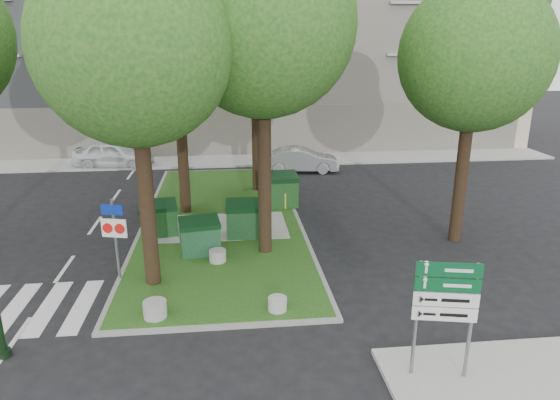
{
  "coord_description": "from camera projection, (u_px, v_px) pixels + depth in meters",
  "views": [
    {
      "loc": [
        0.81,
        -11.23,
        6.93
      ],
      "look_at": [
        2.48,
        4.24,
        2.0
      ],
      "focal_mm": 32.0,
      "sensor_mm": 36.0,
      "label": 1
    }
  ],
  "objects": [
    {
      "name": "car_silver",
      "position": [
        301.0,
        160.0,
        27.78
      ],
      "size": [
        4.26,
        1.85,
        1.36
      ],
      "primitive_type": "imported",
      "rotation": [
        0.0,
        0.0,
        1.47
      ],
      "color": "gray",
      "rests_on": "ground"
    },
    {
      "name": "tree_median_far",
      "position": [
        257.0,
        9.0,
        21.8
      ],
      "size": [
        5.8,
        5.8,
        11.93
      ],
      "color": "black",
      "rests_on": "ground"
    },
    {
      "name": "bollard_left",
      "position": [
        155.0,
        309.0,
        12.9
      ],
      "size": [
        0.61,
        0.61,
        0.43
      ],
      "primitive_type": "cylinder",
      "color": "#969793",
      "rests_on": "median_island"
    },
    {
      "name": "ground",
      "position": [
        201.0,
        328.0,
        12.65
      ],
      "size": [
        120.0,
        120.0,
        0.0
      ],
      "primitive_type": "plane",
      "color": "black",
      "rests_on": "ground"
    },
    {
      "name": "zebra_crossing",
      "position": [
        66.0,
        306.0,
        13.69
      ],
      "size": [
        5.0,
        3.0,
        0.01
      ],
      "primitive_type": "cube",
      "color": "silver",
      "rests_on": "ground"
    },
    {
      "name": "car_white",
      "position": [
        114.0,
        154.0,
        28.72
      ],
      "size": [
        4.69,
        2.36,
        1.53
      ],
      "primitive_type": "imported",
      "rotation": [
        0.0,
        0.0,
        1.44
      ],
      "color": "silver",
      "rests_on": "ground"
    },
    {
      "name": "directional_sign",
      "position": [
        445.0,
        302.0,
        10.19
      ],
      "size": [
        1.3,
        0.32,
        2.63
      ],
      "rotation": [
        0.0,
        0.0,
        -0.2
      ],
      "color": "slate",
      "rests_on": "sidewalk_corner"
    },
    {
      "name": "bollard_right",
      "position": [
        277.0,
        304.0,
        13.24
      ],
      "size": [
        0.5,
        0.5,
        0.36
      ],
      "primitive_type": "cylinder",
      "color": "#A9A7A3",
      "rests_on": "median_island"
    },
    {
      "name": "tree_median_near_right",
      "position": [
        266.0,
        5.0,
        14.77
      ],
      "size": [
        5.6,
        5.6,
        11.46
      ],
      "color": "black",
      "rests_on": "ground"
    },
    {
      "name": "tree_median_near_left",
      "position": [
        136.0,
        26.0,
        12.72
      ],
      "size": [
        5.2,
        5.2,
        10.53
      ],
      "color": "black",
      "rests_on": "ground"
    },
    {
      "name": "traffic_sign_pole",
      "position": [
        115.0,
        229.0,
        14.71
      ],
      "size": [
        0.76,
        0.23,
        2.59
      ],
      "rotation": [
        0.0,
        0.0,
        -0.25
      ],
      "color": "slate",
      "rests_on": "ground"
    },
    {
      "name": "median_kerb",
      "position": [
        222.0,
        219.0,
        20.27
      ],
      "size": [
        6.3,
        16.3,
        0.1
      ],
      "primitive_type": "cube",
      "color": "gray",
      "rests_on": "ground"
    },
    {
      "name": "litter_bin",
      "position": [
        285.0,
        200.0,
        21.42
      ],
      "size": [
        0.39,
        0.39,
        0.68
      ],
      "primitive_type": "cylinder",
      "color": "yellow",
      "rests_on": "median_island"
    },
    {
      "name": "dumpster_c",
      "position": [
        246.0,
        219.0,
        18.22
      ],
      "size": [
        1.46,
        1.04,
        1.33
      ],
      "rotation": [
        0.0,
        0.0,
        -0.03
      ],
      "color": "#113816",
      "rests_on": "median_island"
    },
    {
      "name": "apartment_building",
      "position": [
        211.0,
        26.0,
        34.88
      ],
      "size": [
        41.0,
        12.0,
        16.0
      ],
      "primitive_type": "cube",
      "color": "#C6B295",
      "rests_on": "ground"
    },
    {
      "name": "tree_median_mid",
      "position": [
        178.0,
        41.0,
        19.04
      ],
      "size": [
        4.8,
        4.8,
        9.99
      ],
      "color": "black",
      "rests_on": "ground"
    },
    {
      "name": "dumpster_a",
      "position": [
        158.0,
        219.0,
        18.35
      ],
      "size": [
        1.51,
        1.17,
        1.27
      ],
      "rotation": [
        0.0,
        0.0,
        0.17
      ],
      "color": "#103A12",
      "rests_on": "median_island"
    },
    {
      "name": "tree_street_right",
      "position": [
        478.0,
        41.0,
        16.27
      ],
      "size": [
        5.0,
        5.0,
        10.06
      ],
      "color": "black",
      "rests_on": "ground"
    },
    {
      "name": "median_island",
      "position": [
        222.0,
        219.0,
        20.27
      ],
      "size": [
        6.0,
        16.0,
        0.12
      ],
      "primitive_type": "cube",
      "color": "#244614",
      "rests_on": "ground"
    },
    {
      "name": "dumpster_d",
      "position": [
        279.0,
        190.0,
        21.59
      ],
      "size": [
        1.62,
        1.17,
        1.46
      ],
      "rotation": [
        0.0,
        0.0,
        0.05
      ],
      "color": "#133C12",
      "rests_on": "median_island"
    },
    {
      "name": "building_sidewalk",
      "position": [
        214.0,
        161.0,
        30.17
      ],
      "size": [
        42.0,
        3.0,
        0.12
      ],
      "primitive_type": "cube",
      "color": "#999993",
      "rests_on": "ground"
    },
    {
      "name": "bollard_mid",
      "position": [
        218.0,
        256.0,
        16.19
      ],
      "size": [
        0.55,
        0.55,
        0.39
      ],
      "primitive_type": "cylinder",
      "color": "gray",
      "rests_on": "median_island"
    },
    {
      "name": "dumpster_b",
      "position": [
        200.0,
        237.0,
        16.72
      ],
      "size": [
        1.46,
        1.13,
        1.23
      ],
      "rotation": [
        0.0,
        0.0,
        0.17
      ],
      "color": "#113D20",
      "rests_on": "median_island"
    }
  ]
}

